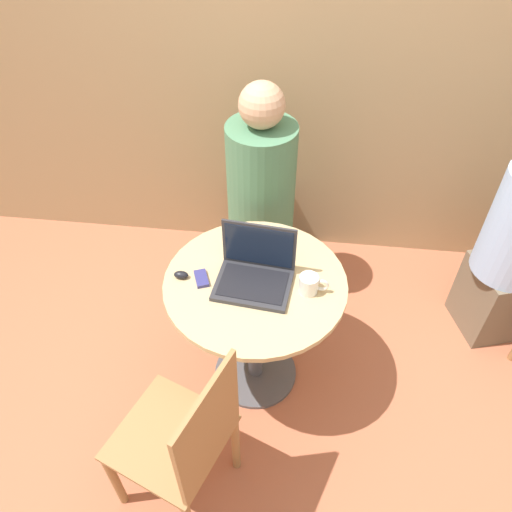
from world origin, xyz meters
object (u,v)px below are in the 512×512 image
at_px(cell_phone, 201,278).
at_px(chair_empty, 185,442).
at_px(person_seated, 261,206).
at_px(laptop, 255,272).

height_order(cell_phone, chair_empty, chair_empty).
bearing_deg(person_seated, cell_phone, -103.27).
height_order(laptop, cell_phone, laptop).
relative_size(cell_phone, chair_empty, 0.12).
xyz_separation_m(chair_empty, person_seated, (0.14, 1.33, 0.07)).
relative_size(laptop, cell_phone, 3.11).
bearing_deg(cell_phone, laptop, 5.93).
bearing_deg(person_seated, laptop, -85.74).
relative_size(cell_phone, person_seated, 0.08).
distance_m(cell_phone, chair_empty, 0.65).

